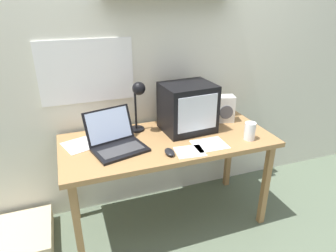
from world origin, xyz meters
The scene contains 13 objects.
ground_plane centered at (0.00, 0.00, 0.00)m, with size 12.00×12.00×0.00m, color #576450.
back_wall centered at (0.00, 0.40, 1.31)m, with size 5.60×0.24×2.60m.
corner_desk centered at (0.00, 0.00, 0.67)m, with size 1.52×0.68×0.74m.
crt_monitor centered at (0.19, 0.10, 0.92)m, with size 0.40×0.34×0.36m.
laptop centered at (-0.38, 0.00, 0.80)m, with size 0.41×0.40×0.24m.
desk_lamp centered at (-0.16, 0.18, 1.01)m, with size 0.12×0.16×0.39m.
juice_glass centered at (0.55, -0.20, 0.80)m, with size 0.08×0.08×0.13m.
space_heater centered at (0.54, 0.16, 0.84)m, with size 0.17×0.14×0.21m.
computer_mouse centered at (-0.07, -0.22, 0.75)m, with size 0.06×0.11×0.03m.
loose_paper_near_laptop centered at (-0.59, 0.12, 0.74)m, with size 0.31×0.28×0.00m.
open_notebook centered at (0.07, -0.23, 0.74)m, with size 0.20×0.18×0.00m.
printed_handout centered at (0.24, -0.19, 0.74)m, with size 0.23×0.19×0.00m.
floor_cushion centered at (-1.13, 0.09, 0.07)m, with size 0.48×0.48×0.14m.
Camera 1 is at (-0.65, -1.82, 1.70)m, focal length 32.00 mm.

